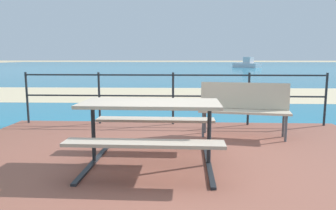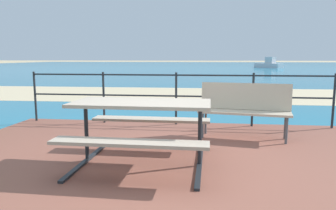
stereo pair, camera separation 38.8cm
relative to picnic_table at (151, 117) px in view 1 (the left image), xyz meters
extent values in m
plane|color=tan|center=(0.20, -0.02, -0.65)|extent=(240.00, 240.00, 0.00)
cube|color=brown|center=(0.20, -0.02, -0.62)|extent=(6.40, 5.20, 0.06)
cube|color=teal|center=(0.20, 39.98, -0.65)|extent=(90.00, 90.00, 0.01)
cube|color=beige|center=(0.20, 7.96, -0.65)|extent=(54.06, 5.45, 0.01)
cube|color=tan|center=(0.00, 0.00, 0.17)|extent=(1.69, 0.79, 0.04)
cube|color=tan|center=(-0.01, -0.63, -0.16)|extent=(1.68, 0.28, 0.04)
cube|color=tan|center=(0.01, 0.63, -0.16)|extent=(1.68, 0.28, 0.04)
cylinder|color=#1E2328|center=(-0.72, 0.01, -0.21)|extent=(0.05, 0.05, 0.77)
cube|color=#1E2328|center=(-0.72, 0.01, -0.58)|extent=(0.08, 1.52, 0.03)
cylinder|color=#1E2328|center=(0.72, -0.01, -0.21)|extent=(0.05, 0.05, 0.77)
cube|color=#1E2328|center=(0.72, -0.01, -0.58)|extent=(0.08, 1.52, 0.03)
cube|color=#BCAD93|center=(1.41, 1.41, -0.16)|extent=(1.51, 0.65, 0.04)
cube|color=#BCAD93|center=(1.44, 1.59, 0.08)|extent=(1.46, 0.32, 0.44)
cylinder|color=#4C5156|center=(0.74, 1.37, -0.38)|extent=(0.04, 0.04, 0.43)
cylinder|color=#4C5156|center=(0.79, 1.67, -0.38)|extent=(0.04, 0.04, 0.43)
cylinder|color=#4C5156|center=(2.02, 1.15, -0.38)|extent=(0.04, 0.04, 0.43)
cylinder|color=#4C5156|center=(2.08, 1.44, -0.38)|extent=(0.04, 0.04, 0.43)
cylinder|color=#1E2328|center=(-2.75, 2.38, -0.08)|extent=(0.04, 0.04, 1.03)
cylinder|color=#1E2328|center=(-1.27, 2.38, -0.08)|extent=(0.04, 0.04, 1.03)
cylinder|color=#1E2328|center=(0.20, 2.38, -0.08)|extent=(0.04, 0.04, 1.03)
cylinder|color=#1E2328|center=(1.68, 2.38, -0.08)|extent=(0.04, 0.04, 1.03)
cylinder|color=#1E2328|center=(3.15, 2.38, -0.08)|extent=(0.04, 0.04, 1.03)
cylinder|color=#1E2328|center=(0.20, 2.38, 0.38)|extent=(5.90, 0.03, 0.03)
cylinder|color=#1E2328|center=(0.20, 2.38, -0.03)|extent=(5.90, 0.03, 0.03)
cube|color=silver|center=(8.77, 38.59, -0.35)|extent=(3.21, 4.08, 0.58)
cube|color=silver|center=(8.94, 38.33, 0.34)|extent=(1.29, 1.44, 0.80)
cone|color=silver|center=(7.45, 40.55, -0.35)|extent=(0.71, 0.71, 0.52)
camera|label=1|loc=(0.39, -3.79, 0.73)|focal=33.77mm
camera|label=2|loc=(0.78, -3.76, 0.73)|focal=33.77mm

